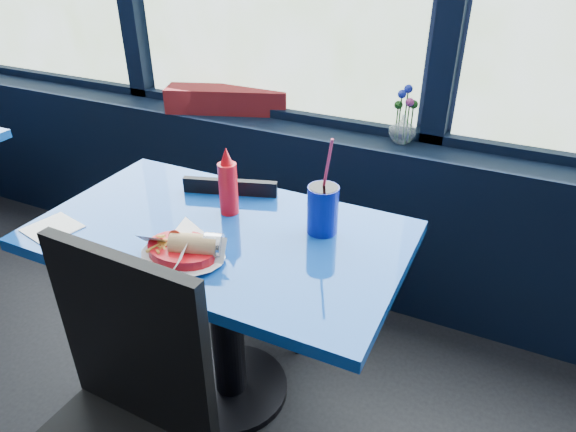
% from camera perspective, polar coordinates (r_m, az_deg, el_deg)
% --- Properties ---
extents(window_sill, '(5.00, 0.26, 0.80)m').
position_cam_1_polar(window_sill, '(2.64, -2.58, 2.41)').
color(window_sill, black).
rests_on(window_sill, ground).
extents(near_table, '(1.20, 0.70, 0.75)m').
position_cam_1_polar(near_table, '(1.78, -7.24, -6.54)').
color(near_table, black).
rests_on(near_table, ground).
extents(chair_near_back, '(0.46, 0.46, 0.81)m').
position_cam_1_polar(chair_near_back, '(2.10, -3.86, -3.48)').
color(chair_near_back, black).
rests_on(chair_near_back, ground).
extents(planter_box, '(0.61, 0.34, 0.12)m').
position_cam_1_polar(planter_box, '(2.59, -6.77, 12.71)').
color(planter_box, maroon).
rests_on(planter_box, window_sill).
extents(flower_vase, '(0.13, 0.13, 0.24)m').
position_cam_1_polar(flower_vase, '(2.24, 12.67, 9.79)').
color(flower_vase, silver).
rests_on(flower_vase, window_sill).
extents(food_basket, '(0.25, 0.25, 0.09)m').
position_cam_1_polar(food_basket, '(1.55, -11.46, -3.65)').
color(food_basket, red).
rests_on(food_basket, near_table).
extents(ketchup_bottle, '(0.06, 0.06, 0.24)m').
position_cam_1_polar(ketchup_bottle, '(1.73, -6.68, 3.48)').
color(ketchup_bottle, red).
rests_on(ketchup_bottle, near_table).
extents(soda_cup, '(0.10, 0.10, 0.34)m').
position_cam_1_polar(soda_cup, '(1.62, 3.88, 0.84)').
color(soda_cup, '#0D1892').
rests_on(soda_cup, near_table).
extents(napkin, '(0.18, 0.18, 0.00)m').
position_cam_1_polar(napkin, '(1.84, -24.71, -1.26)').
color(napkin, white).
rests_on(napkin, near_table).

